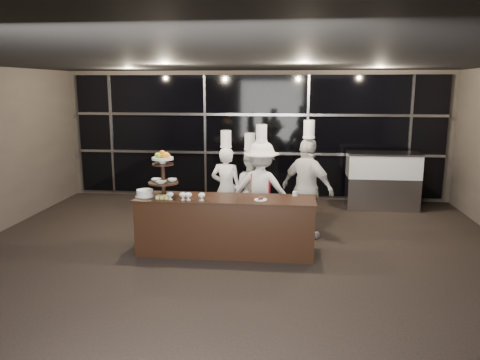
# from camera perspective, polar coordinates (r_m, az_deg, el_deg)

# --- Properties ---
(room) EXTENTS (10.00, 10.00, 10.00)m
(room) POSITION_cam_1_polar(r_m,az_deg,el_deg) (6.15, -1.56, 0.53)
(room) COLOR black
(room) RESTS_ON ground
(window_wall) EXTENTS (8.60, 0.10, 2.80)m
(window_wall) POSITION_cam_1_polar(r_m,az_deg,el_deg) (11.01, 1.93, 5.41)
(window_wall) COLOR black
(window_wall) RESTS_ON ground
(buffet_counter) EXTENTS (2.84, 0.74, 0.92)m
(buffet_counter) POSITION_cam_1_polar(r_m,az_deg,el_deg) (7.53, -1.77, -5.53)
(buffet_counter) COLOR black
(buffet_counter) RESTS_ON ground
(display_stand) EXTENTS (0.48, 0.48, 0.74)m
(display_stand) POSITION_cam_1_polar(r_m,az_deg,el_deg) (7.52, -9.38, 1.16)
(display_stand) COLOR black
(display_stand) RESTS_ON buffet_counter
(compotes) EXTENTS (0.61, 0.11, 0.12)m
(compotes) POSITION_cam_1_polar(r_m,az_deg,el_deg) (7.28, -6.64, -1.82)
(compotes) COLOR silver
(compotes) RESTS_ON buffet_counter
(layer_cake) EXTENTS (0.30, 0.30, 0.11)m
(layer_cake) POSITION_cam_1_polar(r_m,az_deg,el_deg) (7.64, -11.54, -1.57)
(layer_cake) COLOR white
(layer_cake) RESTS_ON buffet_counter
(pastry_squares) EXTENTS (0.20, 0.13, 0.05)m
(pastry_squares) POSITION_cam_1_polar(r_m,az_deg,el_deg) (7.44, -9.39, -2.04)
(pastry_squares) COLOR #DACB6A
(pastry_squares) RESTS_ON buffet_counter
(small_plate) EXTENTS (0.20, 0.20, 0.05)m
(small_plate) POSITION_cam_1_polar(r_m,az_deg,el_deg) (7.25, 2.53, -2.35)
(small_plate) COLOR white
(small_plate) RESTS_ON buffet_counter
(chef_cup) EXTENTS (0.08, 0.08, 0.07)m
(chef_cup) POSITION_cam_1_polar(r_m,az_deg,el_deg) (7.57, 6.72, -1.67)
(chef_cup) COLOR white
(chef_cup) RESTS_ON buffet_counter
(display_case) EXTENTS (1.55, 0.68, 1.24)m
(display_case) POSITION_cam_1_polar(r_m,az_deg,el_deg) (10.66, 16.97, 0.27)
(display_case) COLOR #A5A5AA
(display_case) RESTS_ON ground
(chef_a) EXTENTS (0.63, 0.47, 1.87)m
(chef_a) POSITION_cam_1_polar(r_m,az_deg,el_deg) (8.61, -1.68, -0.93)
(chef_a) COLOR white
(chef_a) RESTS_ON ground
(chef_b) EXTENTS (0.75, 0.59, 1.82)m
(chef_b) POSITION_cam_1_polar(r_m,az_deg,el_deg) (8.64, 1.18, -1.16)
(chef_b) COLOR white
(chef_b) RESTS_ON ground
(chef_c) EXTENTS (1.17, 0.76, 2.00)m
(chef_c) POSITION_cam_1_polar(r_m,az_deg,el_deg) (8.32, 2.58, -1.07)
(chef_c) COLOR white
(chef_c) RESTS_ON ground
(chef_d) EXTENTS (1.10, 0.99, 2.09)m
(chef_d) POSITION_cam_1_polar(r_m,az_deg,el_deg) (8.20, 8.21, -1.01)
(chef_d) COLOR silver
(chef_d) RESTS_ON ground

